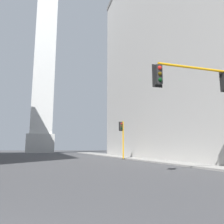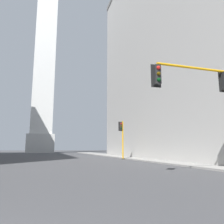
{
  "view_description": "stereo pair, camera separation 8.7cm",
  "coord_description": "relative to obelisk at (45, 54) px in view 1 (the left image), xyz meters",
  "views": [
    {
      "loc": [
        1.73,
        -2.34,
        1.46
      ],
      "look_at": [
        20.49,
        59.71,
        12.37
      ],
      "focal_mm": 35.0,
      "sensor_mm": 36.0,
      "label": 1
    },
    {
      "loc": [
        1.81,
        -2.37,
        1.46
      ],
      "look_at": [
        20.49,
        59.71,
        12.37
      ],
      "focal_mm": 35.0,
      "sensor_mm": 36.0,
      "label": 2
    }
  ],
  "objects": [
    {
      "name": "sidewalk_right",
      "position": [
        15.15,
        -51.95,
        -37.36
      ],
      "size": [
        5.0,
        97.41,
        0.15
      ],
      "primitive_type": "cube",
      "color": "gray",
      "rests_on": "ground_plane"
    },
    {
      "name": "building_right",
      "position": [
        27.74,
        -55.82,
        -19.32
      ],
      "size": [
        25.91,
        40.01,
        36.22
      ],
      "color": "#B2AFAA",
      "rests_on": "ground_plane"
    },
    {
      "name": "obelisk",
      "position": [
        0.0,
        0.0,
        0.0
      ],
      "size": [
        9.41,
        9.41,
        78.11
      ],
      "color": "silver",
      "rests_on": "ground_plane"
    },
    {
      "name": "traffic_light_near_right",
      "position": [
        10.68,
        -73.26,
        -32.67
      ],
      "size": [
        5.38,
        0.51,
        6.24
      ],
      "color": "orange",
      "rests_on": "ground_plane"
    },
    {
      "name": "traffic_light_mid_right",
      "position": [
        12.11,
        -54.17,
        -33.91
      ],
      "size": [
        0.77,
        0.5,
        5.34
      ],
      "color": "orange",
      "rests_on": "ground_plane"
    }
  ]
}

